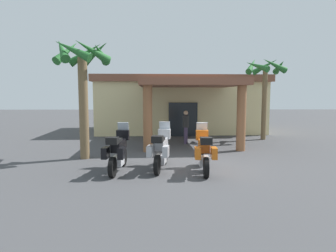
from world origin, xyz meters
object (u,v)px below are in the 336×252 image
(motorcycle_orange, at_px, (204,151))
(pedestrian, at_px, (186,124))
(motorcycle_black, at_px, (118,151))
(palm_tree_near_portico, at_px, (265,75))
(palm_tree_roadside, at_px, (83,68))
(motorcycle_silver, at_px, (161,150))
(motel_building, at_px, (179,103))

(motorcycle_orange, relative_size, pedestrian, 1.26)
(motorcycle_black, relative_size, motorcycle_orange, 1.00)
(motorcycle_black, height_order, palm_tree_near_portico, palm_tree_near_portico)
(motorcycle_black, relative_size, pedestrian, 1.26)
(motorcycle_orange, bearing_deg, palm_tree_roadside, 66.90)
(motorcycle_black, height_order, motorcycle_silver, same)
(pedestrian, bearing_deg, motorcycle_silver, -79.76)
(motel_building, xyz_separation_m, pedestrian, (0.07, -5.54, -0.97))
(motorcycle_orange, bearing_deg, motorcycle_black, 90.78)
(motel_building, height_order, palm_tree_roadside, palm_tree_roadside)
(motorcycle_black, xyz_separation_m, palm_tree_near_portico, (7.34, 7.11, 2.99))
(motel_building, xyz_separation_m, palm_tree_roadside, (-4.33, -9.19, 1.65))
(palm_tree_roadside, xyz_separation_m, palm_tree_near_portico, (9.00, 5.02, 0.05))
(motorcycle_black, xyz_separation_m, palm_tree_roadside, (-1.67, 2.09, 2.94))
(pedestrian, bearing_deg, motel_building, 114.10)
(motel_building, height_order, motorcycle_silver, motel_building)
(motel_building, height_order, pedestrian, motel_building)
(pedestrian, xyz_separation_m, palm_tree_near_portico, (4.60, 1.37, 2.67))
(motel_building, distance_m, pedestrian, 5.62)
(motorcycle_black, distance_m, motorcycle_orange, 2.92)
(motorcycle_black, relative_size, palm_tree_near_portico, 0.46)
(motel_building, bearing_deg, pedestrian, -91.67)
(motorcycle_orange, xyz_separation_m, palm_tree_near_portico, (4.42, 7.19, 2.99))
(motorcycle_black, bearing_deg, palm_tree_roadside, 43.49)
(motorcycle_black, distance_m, palm_tree_near_portico, 10.65)
(motel_building, height_order, motorcycle_black, motel_building)
(motel_building, relative_size, pedestrian, 6.68)
(palm_tree_roadside, distance_m, palm_tree_near_portico, 10.31)
(motel_building, distance_m, motorcycle_silver, 11.15)
(pedestrian, bearing_deg, motorcycle_black, -92.09)
(motorcycle_orange, height_order, palm_tree_roadside, palm_tree_roadside)
(motorcycle_silver, bearing_deg, palm_tree_near_portico, -31.69)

